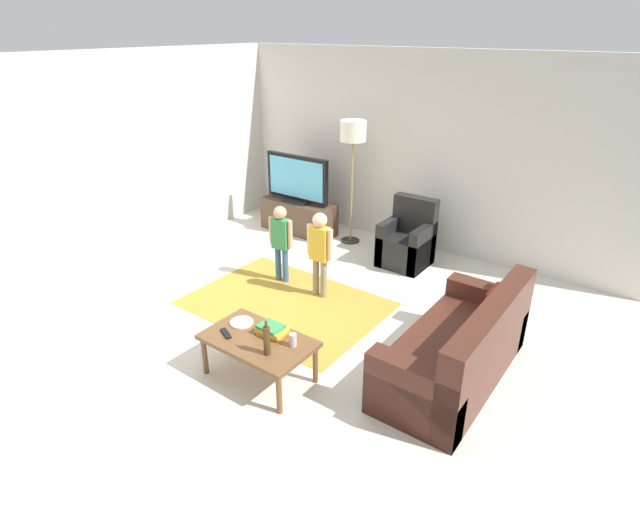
{
  "coord_description": "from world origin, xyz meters",
  "views": [
    {
      "loc": [
        2.99,
        -3.46,
        2.96
      ],
      "look_at": [
        0.0,
        0.6,
        0.65
      ],
      "focal_mm": 28.38,
      "sensor_mm": 36.0,
      "label": 1
    }
  ],
  "objects_px": {
    "couch": "(462,353)",
    "bottle": "(267,340)",
    "child_near_tv": "(281,237)",
    "child_center": "(320,247)",
    "tv_stand": "(299,217)",
    "book_stack": "(272,330)",
    "tv": "(297,179)",
    "soda_can": "(293,340)",
    "coffee_table": "(258,343)",
    "tv_remote": "(226,333)",
    "plate": "(242,322)",
    "floor_lamp": "(353,138)",
    "armchair": "(408,243)"
  },
  "relations": [
    {
      "from": "book_stack",
      "to": "plate",
      "type": "bearing_deg",
      "value": -175.35
    },
    {
      "from": "soda_can",
      "to": "floor_lamp",
      "type": "bearing_deg",
      "value": 114.67
    },
    {
      "from": "floor_lamp",
      "to": "plate",
      "type": "bearing_deg",
      "value": -75.48
    },
    {
      "from": "book_stack",
      "to": "tv_remote",
      "type": "bearing_deg",
      "value": -143.3
    },
    {
      "from": "child_near_tv",
      "to": "bottle",
      "type": "distance_m",
      "value": 2.17
    },
    {
      "from": "tv_remote",
      "to": "plate",
      "type": "height_order",
      "value": "plate"
    },
    {
      "from": "tv_remote",
      "to": "plate",
      "type": "distance_m",
      "value": 0.22
    },
    {
      "from": "floor_lamp",
      "to": "child_center",
      "type": "distance_m",
      "value": 1.96
    },
    {
      "from": "floor_lamp",
      "to": "child_near_tv",
      "type": "bearing_deg",
      "value": -89.63
    },
    {
      "from": "coffee_table",
      "to": "bottle",
      "type": "relative_size",
      "value": 3.08
    },
    {
      "from": "tv_remote",
      "to": "soda_can",
      "type": "xyz_separation_m",
      "value": [
        0.6,
        0.22,
        0.05
      ]
    },
    {
      "from": "couch",
      "to": "tv_remote",
      "type": "distance_m",
      "value": 2.13
    },
    {
      "from": "tv_remote",
      "to": "floor_lamp",
      "type": "bearing_deg",
      "value": 129.03
    },
    {
      "from": "tv",
      "to": "plate",
      "type": "distance_m",
      "value": 3.39
    },
    {
      "from": "child_near_tv",
      "to": "tv_remote",
      "type": "relative_size",
      "value": 5.84
    },
    {
      "from": "tv_stand",
      "to": "book_stack",
      "type": "relative_size",
      "value": 4.39
    },
    {
      "from": "soda_can",
      "to": "armchair",
      "type": "bearing_deg",
      "value": 97.48
    },
    {
      "from": "child_near_tv",
      "to": "couch",
      "type": "bearing_deg",
      "value": -11.89
    },
    {
      "from": "coffee_table",
      "to": "child_near_tv",
      "type": "bearing_deg",
      "value": 124.23
    },
    {
      "from": "tv",
      "to": "soda_can",
      "type": "xyz_separation_m",
      "value": [
        2.29,
        -2.92,
        -0.37
      ]
    },
    {
      "from": "soda_can",
      "to": "tv",
      "type": "bearing_deg",
      "value": 128.04
    },
    {
      "from": "couch",
      "to": "tv_remote",
      "type": "relative_size",
      "value": 10.59
    },
    {
      "from": "child_center",
      "to": "plate",
      "type": "distance_m",
      "value": 1.5
    },
    {
      "from": "plate",
      "to": "soda_can",
      "type": "bearing_deg",
      "value": -0.0
    },
    {
      "from": "soda_can",
      "to": "book_stack",
      "type": "bearing_deg",
      "value": 173.84
    },
    {
      "from": "tv_stand",
      "to": "tv",
      "type": "relative_size",
      "value": 1.09
    },
    {
      "from": "tv_remote",
      "to": "bottle",
      "type": "bearing_deg",
      "value": 25.11
    },
    {
      "from": "coffee_table",
      "to": "tv",
      "type": "bearing_deg",
      "value": 123.05
    },
    {
      "from": "tv_stand",
      "to": "tv_remote",
      "type": "relative_size",
      "value": 7.06
    },
    {
      "from": "tv_stand",
      "to": "floor_lamp",
      "type": "distance_m",
      "value": 1.57
    },
    {
      "from": "tv_stand",
      "to": "couch",
      "type": "height_order",
      "value": "couch"
    },
    {
      "from": "armchair",
      "to": "tv_remote",
      "type": "xyz_separation_m",
      "value": [
        -0.22,
        -3.12,
        0.13
      ]
    },
    {
      "from": "coffee_table",
      "to": "plate",
      "type": "height_order",
      "value": "plate"
    },
    {
      "from": "tv",
      "to": "floor_lamp",
      "type": "height_order",
      "value": "floor_lamp"
    },
    {
      "from": "couch",
      "to": "soda_can",
      "type": "bearing_deg",
      "value": -140.54
    },
    {
      "from": "child_center",
      "to": "plate",
      "type": "xyz_separation_m",
      "value": [
        0.18,
        -1.48,
        -0.2
      ]
    },
    {
      "from": "child_center",
      "to": "soda_can",
      "type": "bearing_deg",
      "value": -61.62
    },
    {
      "from": "bottle",
      "to": "tv_remote",
      "type": "distance_m",
      "value": 0.52
    },
    {
      "from": "floor_lamp",
      "to": "soda_can",
      "type": "distance_m",
      "value": 3.57
    },
    {
      "from": "child_near_tv",
      "to": "child_center",
      "type": "distance_m",
      "value": 0.62
    },
    {
      "from": "book_stack",
      "to": "bottle",
      "type": "relative_size",
      "value": 0.84
    },
    {
      "from": "book_stack",
      "to": "plate",
      "type": "height_order",
      "value": "book_stack"
    },
    {
      "from": "tv_stand",
      "to": "child_center",
      "type": "relative_size",
      "value": 1.15
    },
    {
      "from": "couch",
      "to": "bottle",
      "type": "relative_size",
      "value": 5.55
    },
    {
      "from": "tv_stand",
      "to": "tv",
      "type": "bearing_deg",
      "value": -90.0
    },
    {
      "from": "coffee_table",
      "to": "tv_remote",
      "type": "relative_size",
      "value": 5.88
    },
    {
      "from": "couch",
      "to": "floor_lamp",
      "type": "height_order",
      "value": "floor_lamp"
    },
    {
      "from": "coffee_table",
      "to": "book_stack",
      "type": "xyz_separation_m",
      "value": [
        0.05,
        0.13,
        0.1
      ]
    },
    {
      "from": "bottle",
      "to": "child_center",
      "type": "bearing_deg",
      "value": 112.35
    },
    {
      "from": "soda_can",
      "to": "tv_stand",
      "type": "bearing_deg",
      "value": 127.84
    }
  ]
}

